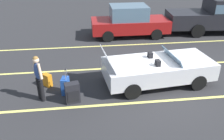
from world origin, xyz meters
TOP-DOWN VIEW (x-y plane):
  - ground_plane at (0.00, 0.00)m, footprint 80.00×80.00m
  - lot_line_near at (0.00, -1.26)m, footprint 18.00×0.12m
  - lot_line_mid at (0.00, 1.44)m, footprint 18.00×0.12m
  - lot_line_far at (0.00, 4.14)m, footprint 18.00×0.12m
  - convertible_car at (0.20, 0.02)m, footprint 4.34×2.19m
  - suitcase_large_black at (-3.23, -0.94)m, footprint 0.53×0.38m
  - suitcase_medium_bright at (-3.51, -0.34)m, footprint 0.31×0.43m
  - suitcase_small_carryon at (-4.22, 0.26)m, footprint 0.38×0.38m
  - traveler_person at (-4.32, -0.65)m, footprint 0.40×0.55m
  - parked_pickup_truck_near at (5.32, 5.69)m, footprint 5.13×2.34m
  - parked_sedan_far at (-0.05, 5.62)m, footprint 4.50×1.88m

SIDE VIEW (x-z plane):
  - ground_plane at x=0.00m, z-range 0.00..0.00m
  - lot_line_near at x=0.00m, z-range 0.00..0.00m
  - lot_line_mid at x=0.00m, z-range 0.00..0.00m
  - lot_line_far at x=0.00m, z-range 0.00..0.00m
  - suitcase_small_carryon at x=-4.22m, z-range 0.00..0.50m
  - suitcase_medium_bright at x=-3.51m, z-range -0.18..0.80m
  - suitcase_large_black at x=-3.23m, z-range 0.00..0.74m
  - convertible_car at x=0.20m, z-range -0.16..1.35m
  - parked_sedan_far at x=-0.05m, z-range -0.02..1.80m
  - traveler_person at x=-4.32m, z-range 0.10..1.76m
  - parked_pickup_truck_near at x=5.32m, z-range 0.06..2.16m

